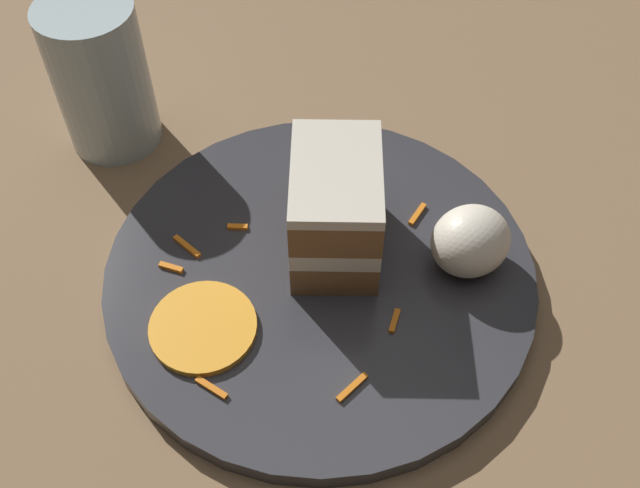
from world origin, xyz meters
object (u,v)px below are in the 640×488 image
object	(u,v)px
plate	(320,275)
drinking_glass	(104,86)
cake_slice	(335,208)
cream_dollop	(470,241)
orange_garnish	(203,327)

from	to	relation	value
plate	drinking_glass	distance (m)	0.24
cake_slice	drinking_glass	xyz separation A→B (m)	(0.08, -0.21, -0.00)
cake_slice	cream_dollop	bearing A→B (deg)	-8.95
plate	drinking_glass	bearing A→B (deg)	-75.41
cake_slice	cream_dollop	size ratio (longest dim) A/B	1.91
plate	cake_slice	world-z (taller)	cake_slice
plate	orange_garnish	distance (m)	0.09
cake_slice	orange_garnish	xyz separation A→B (m)	(0.11, 0.01, -0.04)
cream_dollop	orange_garnish	bearing A→B (deg)	-16.75
drinking_glass	cake_slice	bearing A→B (deg)	110.60
cream_dollop	orange_garnish	size ratio (longest dim) A/B	0.79
plate	drinking_glass	size ratio (longest dim) A/B	2.44
cake_slice	drinking_glass	bearing A→B (deg)	145.57
cake_slice	cream_dollop	xyz separation A→B (m)	(-0.07, 0.07, -0.02)
orange_garnish	drinking_glass	distance (m)	0.23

